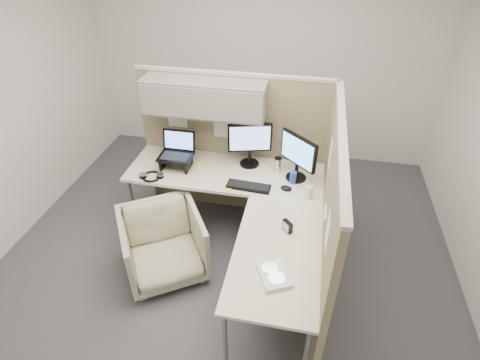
% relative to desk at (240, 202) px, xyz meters
% --- Properties ---
extents(ground, '(4.50, 4.50, 0.00)m').
position_rel_desk_xyz_m(ground, '(-0.12, -0.13, -0.69)').
color(ground, '#3E3E43').
rests_on(ground, ground).
extents(partition_back, '(2.00, 0.36, 1.63)m').
position_rel_desk_xyz_m(partition_back, '(-0.34, 0.70, 0.41)').
color(partition_back, '#877A58').
rests_on(partition_back, ground).
extents(partition_right, '(0.07, 2.03, 1.63)m').
position_rel_desk_xyz_m(partition_right, '(0.78, -0.19, 0.13)').
color(partition_right, '#877A58').
rests_on(partition_right, ground).
extents(desk, '(2.00, 1.98, 0.73)m').
position_rel_desk_xyz_m(desk, '(0.00, 0.00, 0.00)').
color(desk, beige).
rests_on(desk, ground).
extents(office_chair, '(0.96, 0.95, 0.73)m').
position_rel_desk_xyz_m(office_chair, '(-0.66, -0.33, -0.32)').
color(office_chair, '#BAB193').
rests_on(office_chair, ground).
extents(monitor_left, '(0.43, 0.20, 0.47)m').
position_rel_desk_xyz_m(monitor_left, '(-0.02, 0.58, 0.32)').
color(monitor_left, black).
rests_on(monitor_left, desk).
extents(monitor_right, '(0.35, 0.32, 0.47)m').
position_rel_desk_xyz_m(monitor_right, '(0.48, 0.43, 0.32)').
color(monitor_right, black).
rests_on(monitor_right, desk).
extents(laptop_station, '(0.34, 0.29, 0.35)m').
position_rel_desk_xyz_m(laptop_station, '(-0.74, 0.41, 0.18)').
color(laptop_station, black).
rests_on(laptop_station, desk).
extents(keyboard, '(0.43, 0.16, 0.02)m').
position_rel_desk_xyz_m(keyboard, '(0.05, 0.18, 0.05)').
color(keyboard, black).
rests_on(keyboard, desk).
extents(mouse, '(0.12, 0.09, 0.04)m').
position_rel_desk_xyz_m(mouse, '(0.40, 0.22, 0.06)').
color(mouse, black).
rests_on(mouse, desk).
extents(travel_mug, '(0.07, 0.07, 0.16)m').
position_rel_desk_xyz_m(travel_mug, '(0.28, 0.52, 0.12)').
color(travel_mug, silver).
rests_on(travel_mug, desk).
extents(soda_can_green, '(0.07, 0.07, 0.12)m').
position_rel_desk_xyz_m(soda_can_green, '(0.62, 0.15, 0.10)').
color(soda_can_green, silver).
rests_on(soda_can_green, desk).
extents(soda_can_silver, '(0.07, 0.07, 0.12)m').
position_rel_desk_xyz_m(soda_can_silver, '(0.45, 0.35, 0.10)').
color(soda_can_silver, '#1E3FA5').
rests_on(soda_can_silver, desk).
extents(sticky_note_b, '(0.09, 0.09, 0.01)m').
position_rel_desk_xyz_m(sticky_note_b, '(-0.15, 0.12, 0.05)').
color(sticky_note_b, yellow).
rests_on(sticky_note_b, desk).
extents(sticky_note_d, '(0.09, 0.09, 0.01)m').
position_rel_desk_xyz_m(sticky_note_d, '(-0.23, 0.39, 0.05)').
color(sticky_note_d, yellow).
rests_on(sticky_note_d, desk).
extents(sticky_note_c, '(0.10, 0.10, 0.01)m').
position_rel_desk_xyz_m(sticky_note_c, '(-0.52, 0.47, 0.05)').
color(sticky_note_c, yellow).
rests_on(sticky_note_c, desk).
extents(headphones, '(0.24, 0.23, 0.03)m').
position_rel_desk_xyz_m(headphones, '(-0.92, 0.16, 0.06)').
color(headphones, black).
rests_on(headphones, desk).
extents(paper_stack, '(0.29, 0.32, 0.03)m').
position_rel_desk_xyz_m(paper_stack, '(0.42, -0.84, 0.06)').
color(paper_stack, white).
rests_on(paper_stack, desk).
extents(desk_clock, '(0.09, 0.10, 0.10)m').
position_rel_desk_xyz_m(desk_clock, '(0.46, -0.34, 0.09)').
color(desk_clock, black).
rests_on(desk_clock, desk).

